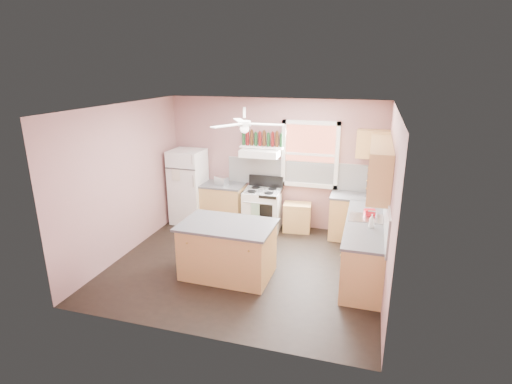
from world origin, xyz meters
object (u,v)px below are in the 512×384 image
(cart, at_px, (297,218))
(island, at_px, (228,251))
(stove, at_px, (262,210))
(refrigerator, at_px, (188,187))
(toaster, at_px, (221,181))

(cart, xyz_separation_m, island, (-0.74, -2.14, 0.15))
(stove, bearing_deg, refrigerator, 175.61)
(refrigerator, xyz_separation_m, stove, (1.67, -0.00, -0.37))
(toaster, relative_size, stove, 0.33)
(refrigerator, relative_size, stove, 1.87)
(refrigerator, relative_size, toaster, 5.75)
(refrigerator, distance_m, cart, 2.44)
(stove, relative_size, island, 0.61)
(refrigerator, height_order, cart, refrigerator)
(island, bearing_deg, cart, 71.96)
(stove, xyz_separation_m, island, (-0.03, -2.00, 0.00))
(toaster, height_order, island, toaster)
(stove, height_order, cart, stove)
(refrigerator, xyz_separation_m, cart, (2.38, 0.13, -0.53))
(stove, height_order, island, same)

